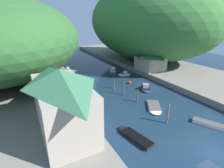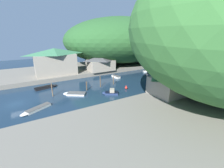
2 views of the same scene
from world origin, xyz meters
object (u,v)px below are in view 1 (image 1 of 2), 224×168
boat_far_upstream (85,86)px  person_by_boathouse (76,119)px  boat_navy_launch (215,126)px  boat_open_rowboat (69,70)px  channel_buoy_near (130,82)px  boat_mid_channel (154,108)px  boat_yellow_tender (124,74)px  waterfront_building (62,100)px  boat_cabin_cruiser (133,136)px  boat_white_cruiser (113,70)px  boathouse_shed (52,78)px  person_on_quay (96,142)px  right_bank_cottage (150,61)px  boat_moored_right (146,89)px

boat_far_upstream → person_by_boathouse: person_by_boathouse is taller
boat_navy_launch → boat_open_rowboat: size_ratio=0.99×
channel_buoy_near → person_by_boathouse: (-18.33, -13.90, 1.88)m
boat_mid_channel → person_by_boathouse: (-14.95, -0.29, 2.07)m
boat_yellow_tender → waterfront_building: bearing=138.8°
waterfront_building → boat_cabin_cruiser: 10.98m
boat_yellow_tender → boat_cabin_cruiser: 29.22m
boat_white_cruiser → boat_mid_channel: size_ratio=0.69×
boathouse_shed → person_on_quay: bearing=-87.1°
boat_yellow_tender → person_by_boathouse: 29.37m
boat_white_cruiser → person_by_boathouse: person_by_boathouse is taller
waterfront_building → boat_white_cruiser: (22.19, 27.20, -5.38)m
right_bank_cottage → boat_yellow_tender: size_ratio=2.15×
boat_navy_launch → boat_cabin_cruiser: (-12.67, 3.87, 0.02)m
waterfront_building → boat_far_upstream: 20.40m
boat_navy_launch → boat_yellow_tender: 29.51m
boat_yellow_tender → person_by_boathouse: bearing=140.5°
boat_far_upstream → boat_white_cruiser: 16.42m
boathouse_shed → boat_open_rowboat: (7.91, 18.14, -3.59)m
right_bank_cottage → boat_moored_right: (-9.24, -9.97, -3.60)m
boat_far_upstream → person_by_boathouse: bearing=149.8°
waterfront_building → boat_white_cruiser: bearing=50.8°
right_bank_cottage → boat_yellow_tender: (-7.76, 2.39, -3.60)m
boat_yellow_tender → boat_far_upstream: bearing=110.6°
channel_buoy_near → person_on_quay: bearing=-131.6°
boat_yellow_tender → channel_buoy_near: (-2.40, -6.84, 0.00)m
boat_white_cruiser → person_on_quay: size_ratio=2.37×
waterfront_building → person_by_boathouse: (1.74, 0.43, -3.49)m
waterfront_building → boat_mid_channel: (16.69, 0.72, -5.57)m
boat_yellow_tender → boat_white_cruiser: bearing=8.1°
boat_yellow_tender → boat_cabin_cruiser: boat_yellow_tender is taller
boat_navy_launch → boathouse_shed: bearing=-77.7°
right_bank_cottage → boat_far_upstream: 21.64m
boat_white_cruiser → channel_buoy_near: boat_white_cruiser is taller
boat_open_rowboat → boat_cabin_cruiser: size_ratio=0.98×
boathouse_shed → boat_moored_right: boathouse_shed is taller
boat_moored_right → boat_navy_launch: bearing=121.3°
channel_buoy_near → right_bank_cottage: bearing=23.6°
waterfront_building → boat_yellow_tender: (22.47, 21.17, -5.38)m
person_by_boathouse → waterfront_building: bearing=113.6°
boat_yellow_tender → right_bank_cottage: bearing=-101.6°
boathouse_shed → boat_cabin_cruiser: 21.64m
boat_moored_right → person_by_boathouse: 21.07m
boat_yellow_tender → boat_mid_channel: bearing=169.8°
channel_buoy_near → boat_far_upstream: bearing=164.0°
boat_cabin_cruiser → boat_far_upstream: bearing=77.7°
boat_open_rowboat → boat_yellow_tender: size_ratio=1.68×
boat_moored_right → channel_buoy_near: boat_moored_right is taller
boat_navy_launch → waterfront_building: bearing=-48.9°
waterfront_building → boat_far_upstream: bearing=63.0°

